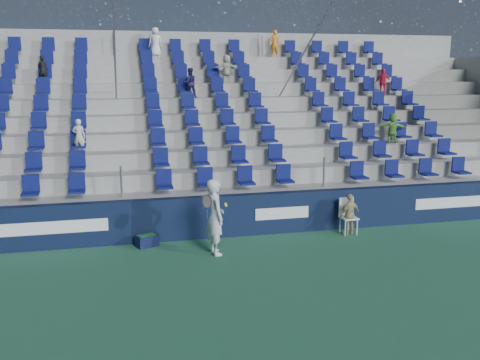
# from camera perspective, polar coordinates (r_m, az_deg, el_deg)

# --- Properties ---
(ground) EXTENTS (70.00, 70.00, 0.00)m
(ground) POSITION_cam_1_polar(r_m,az_deg,el_deg) (12.59, 2.07, -10.18)
(ground) COLOR #2B6647
(ground) RESTS_ON ground
(sponsor_wall) EXTENTS (24.00, 0.32, 1.20)m
(sponsor_wall) POSITION_cam_1_polar(r_m,az_deg,el_deg) (15.30, -1.02, -3.81)
(sponsor_wall) COLOR #0E1835
(sponsor_wall) RESTS_ON ground
(grandstand) EXTENTS (24.00, 8.17, 6.63)m
(grandstand) POSITION_cam_1_polar(r_m,az_deg,el_deg) (19.92, -4.18, 4.27)
(grandstand) COLOR #A5A59F
(grandstand) RESTS_ON ground
(tennis_player) EXTENTS (0.69, 0.78, 1.98)m
(tennis_player) POSITION_cam_1_polar(r_m,az_deg,el_deg) (13.75, -2.68, -3.93)
(tennis_player) COLOR silver
(tennis_player) RESTS_ON ground
(line_judge_chair) EXTENTS (0.48, 0.49, 1.04)m
(line_judge_chair) POSITION_cam_1_polar(r_m,az_deg,el_deg) (15.90, 11.39, -3.47)
(line_judge_chair) COLOR white
(line_judge_chair) RESTS_ON ground
(line_judge) EXTENTS (0.76, 0.51, 1.20)m
(line_judge) POSITION_cam_1_polar(r_m,az_deg,el_deg) (15.76, 11.63, -3.59)
(line_judge) COLOR tan
(line_judge) RESTS_ON ground
(ball_bin) EXTENTS (0.67, 0.56, 0.32)m
(ball_bin) POSITION_cam_1_polar(r_m,az_deg,el_deg) (14.74, -9.91, -6.33)
(ball_bin) COLOR #0E1435
(ball_bin) RESTS_ON ground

